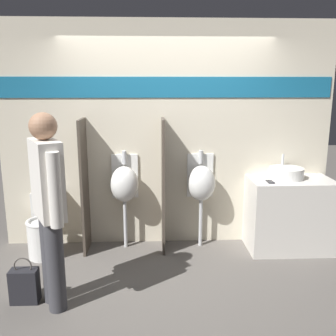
{
  "coord_description": "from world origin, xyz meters",
  "views": [
    {
      "loc": [
        -0.17,
        -3.9,
        1.97
      ],
      "look_at": [
        0.0,
        0.17,
        1.05
      ],
      "focal_mm": 40.0,
      "sensor_mm": 36.0,
      "label": 1
    }
  ],
  "objects_px": {
    "cell_phone": "(270,182)",
    "shopping_bag": "(25,285)",
    "sink_basin": "(286,173)",
    "toilet": "(45,230)",
    "urinal_far": "(201,183)",
    "person_in_vest": "(49,204)",
    "urinal_near_counter": "(124,184)"
  },
  "relations": [
    {
      "from": "cell_phone",
      "to": "urinal_far",
      "type": "height_order",
      "value": "urinal_far"
    },
    {
      "from": "toilet",
      "to": "urinal_far",
      "type": "bearing_deg",
      "value": 5.28
    },
    {
      "from": "person_in_vest",
      "to": "shopping_bag",
      "type": "xyz_separation_m",
      "value": [
        -0.29,
        0.05,
        -0.8
      ]
    },
    {
      "from": "sink_basin",
      "to": "cell_phone",
      "type": "relative_size",
      "value": 2.89
    },
    {
      "from": "shopping_bag",
      "to": "urinal_far",
      "type": "bearing_deg",
      "value": 33.74
    },
    {
      "from": "cell_phone",
      "to": "shopping_bag",
      "type": "relative_size",
      "value": 0.32
    },
    {
      "from": "sink_basin",
      "to": "shopping_bag",
      "type": "xyz_separation_m",
      "value": [
        -2.77,
        -1.09,
        -0.77
      ]
    },
    {
      "from": "cell_phone",
      "to": "shopping_bag",
      "type": "height_order",
      "value": "cell_phone"
    },
    {
      "from": "cell_phone",
      "to": "urinal_near_counter",
      "type": "bearing_deg",
      "value": 171.18
    },
    {
      "from": "cell_phone",
      "to": "urinal_near_counter",
      "type": "height_order",
      "value": "urinal_near_counter"
    },
    {
      "from": "urinal_near_counter",
      "to": "shopping_bag",
      "type": "relative_size",
      "value": 2.69
    },
    {
      "from": "urinal_near_counter",
      "to": "shopping_bag",
      "type": "bearing_deg",
      "value": -125.56
    },
    {
      "from": "cell_phone",
      "to": "toilet",
      "type": "xyz_separation_m",
      "value": [
        -2.6,
        0.09,
        -0.58
      ]
    },
    {
      "from": "toilet",
      "to": "shopping_bag",
      "type": "bearing_deg",
      "value": -85.48
    },
    {
      "from": "sink_basin",
      "to": "toilet",
      "type": "height_order",
      "value": "sink_basin"
    },
    {
      "from": "urinal_near_counter",
      "to": "person_in_vest",
      "type": "relative_size",
      "value": 0.68
    },
    {
      "from": "sink_basin",
      "to": "shopping_bag",
      "type": "distance_m",
      "value": 3.07
    },
    {
      "from": "urinal_near_counter",
      "to": "toilet",
      "type": "bearing_deg",
      "value": -169.52
    },
    {
      "from": "person_in_vest",
      "to": "shopping_bag",
      "type": "relative_size",
      "value": 3.95
    },
    {
      "from": "person_in_vest",
      "to": "cell_phone",
      "type": "bearing_deg",
      "value": -94.84
    },
    {
      "from": "urinal_far",
      "to": "urinal_near_counter",
      "type": "bearing_deg",
      "value": 180.0
    },
    {
      "from": "urinal_far",
      "to": "toilet",
      "type": "height_order",
      "value": "urinal_far"
    },
    {
      "from": "urinal_far",
      "to": "person_in_vest",
      "type": "bearing_deg",
      "value": -140.15
    },
    {
      "from": "urinal_far",
      "to": "person_in_vest",
      "type": "height_order",
      "value": "person_in_vest"
    },
    {
      "from": "cell_phone",
      "to": "person_in_vest",
      "type": "distance_m",
      "value": 2.44
    },
    {
      "from": "urinal_far",
      "to": "shopping_bag",
      "type": "bearing_deg",
      "value": -146.26
    },
    {
      "from": "sink_basin",
      "to": "person_in_vest",
      "type": "distance_m",
      "value": 2.73
    },
    {
      "from": "toilet",
      "to": "person_in_vest",
      "type": "relative_size",
      "value": 0.49
    },
    {
      "from": "person_in_vest",
      "to": "urinal_far",
      "type": "bearing_deg",
      "value": -78.53
    },
    {
      "from": "urinal_near_counter",
      "to": "person_in_vest",
      "type": "distance_m",
      "value": 1.36
    },
    {
      "from": "urinal_near_counter",
      "to": "shopping_bag",
      "type": "height_order",
      "value": "urinal_near_counter"
    },
    {
      "from": "urinal_far",
      "to": "toilet",
      "type": "bearing_deg",
      "value": -174.72
    }
  ]
}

